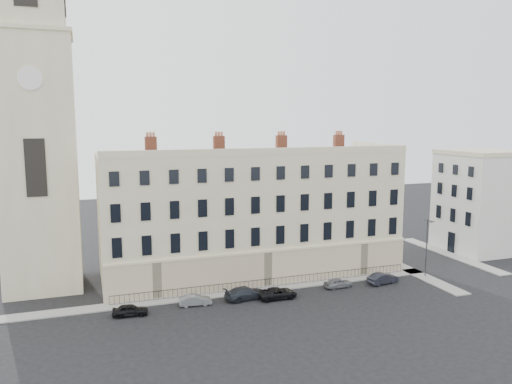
{
  "coord_description": "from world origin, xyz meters",
  "views": [
    {
      "loc": [
        -25.33,
        -45.61,
        18.75
      ],
      "look_at": [
        -6.03,
        10.0,
        10.36
      ],
      "focal_mm": 35.0,
      "sensor_mm": 36.0,
      "label": 1
    }
  ],
  "objects_px": {
    "car_a": "(130,310)",
    "streetlamp": "(427,245)",
    "car_c": "(246,293)",
    "car_f": "(383,278)",
    "car_e": "(338,283)",
    "car_d": "(277,293)",
    "car_b": "(195,300)"
  },
  "relations": [
    {
      "from": "car_a",
      "to": "streetlamp",
      "type": "xyz_separation_m",
      "value": [
        35.0,
        0.81,
        3.39
      ]
    },
    {
      "from": "car_a",
      "to": "streetlamp",
      "type": "height_order",
      "value": "streetlamp"
    },
    {
      "from": "car_c",
      "to": "car_a",
      "type": "bearing_deg",
      "value": 85.6
    },
    {
      "from": "car_a",
      "to": "car_c",
      "type": "distance_m",
      "value": 12.03
    },
    {
      "from": "car_a",
      "to": "car_f",
      "type": "relative_size",
      "value": 0.89
    },
    {
      "from": "streetlamp",
      "to": "car_f",
      "type": "bearing_deg",
      "value": 163.04
    },
    {
      "from": "car_c",
      "to": "car_e",
      "type": "distance_m",
      "value": 11.04
    },
    {
      "from": "car_d",
      "to": "car_f",
      "type": "xyz_separation_m",
      "value": [
        13.4,
        0.56,
        0.04
      ]
    },
    {
      "from": "car_e",
      "to": "car_f",
      "type": "distance_m",
      "value": 5.62
    },
    {
      "from": "streetlamp",
      "to": "car_e",
      "type": "bearing_deg",
      "value": 158.86
    },
    {
      "from": "car_b",
      "to": "car_f",
      "type": "distance_m",
      "value": 22.08
    },
    {
      "from": "car_f",
      "to": "car_b",
      "type": "bearing_deg",
      "value": 79.58
    },
    {
      "from": "car_a",
      "to": "car_c",
      "type": "bearing_deg",
      "value": -81.0
    },
    {
      "from": "car_b",
      "to": "car_c",
      "type": "xyz_separation_m",
      "value": [
        5.44,
        -0.01,
        0.12
      ]
    },
    {
      "from": "car_c",
      "to": "car_f",
      "type": "bearing_deg",
      "value": -98.95
    },
    {
      "from": "car_d",
      "to": "car_e",
      "type": "distance_m",
      "value": 7.86
    },
    {
      "from": "car_d",
      "to": "streetlamp",
      "type": "relative_size",
      "value": 0.6
    },
    {
      "from": "car_a",
      "to": "car_e",
      "type": "distance_m",
      "value": 23.07
    },
    {
      "from": "car_f",
      "to": "streetlamp",
      "type": "distance_m",
      "value": 7.19
    },
    {
      "from": "car_a",
      "to": "car_c",
      "type": "relative_size",
      "value": 0.74
    },
    {
      "from": "car_a",
      "to": "car_f",
      "type": "bearing_deg",
      "value": -83.64
    },
    {
      "from": "car_b",
      "to": "streetlamp",
      "type": "height_order",
      "value": "streetlamp"
    },
    {
      "from": "car_f",
      "to": "car_d",
      "type": "bearing_deg",
      "value": 82.96
    },
    {
      "from": "car_c",
      "to": "car_d",
      "type": "height_order",
      "value": "car_c"
    },
    {
      "from": "car_b",
      "to": "car_e",
      "type": "distance_m",
      "value": 16.48
    },
    {
      "from": "streetlamp",
      "to": "car_d",
      "type": "bearing_deg",
      "value": 161.64
    },
    {
      "from": "car_d",
      "to": "car_f",
      "type": "height_order",
      "value": "car_f"
    },
    {
      "from": "car_b",
      "to": "streetlamp",
      "type": "distance_m",
      "value": 28.63
    },
    {
      "from": "car_e",
      "to": "streetlamp",
      "type": "xyz_separation_m",
      "value": [
        11.95,
        0.06,
        3.41
      ]
    },
    {
      "from": "car_a",
      "to": "car_d",
      "type": "height_order",
      "value": "car_d"
    },
    {
      "from": "car_d",
      "to": "car_a",
      "type": "bearing_deg",
      "value": 89.22
    },
    {
      "from": "car_a",
      "to": "car_b",
      "type": "relative_size",
      "value": 1.02
    }
  ]
}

